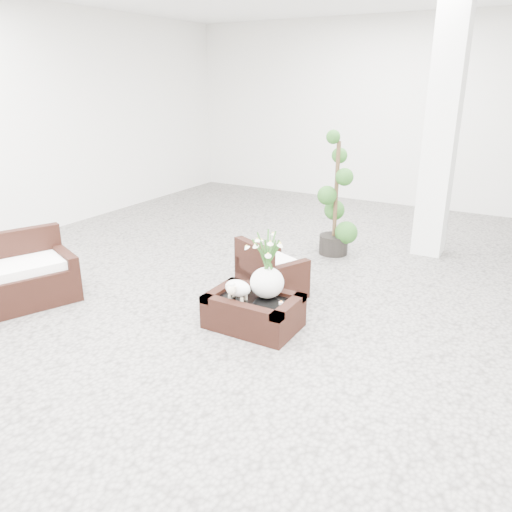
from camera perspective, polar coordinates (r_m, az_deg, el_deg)
The scene contains 9 objects.
ground at distance 5.60m, azimuth 0.51°, elevation -5.68°, with size 11.00×11.00×0.00m, color gray.
column at distance 7.35m, azimuth 20.38°, elevation 13.43°, with size 0.40×0.40×3.50m, color white.
coffee_table at distance 5.09m, azimuth -0.30°, elevation -6.45°, with size 0.90×0.60×0.31m, color black.
sheep_figurine at distance 4.96m, azimuth -2.09°, elevation -3.87°, with size 0.28×0.23×0.21m, color white.
planter_narcissus at distance 4.91m, azimuth 1.29°, elevation -0.41°, with size 0.44×0.44×0.80m, color white, non-canonical shape.
tealight at distance 4.90m, azimuth 2.86°, elevation -5.32°, with size 0.04×0.04×0.03m, color white.
armchair at distance 5.75m, azimuth 1.85°, elevation -1.31°, with size 0.64×0.61×0.68m, color black.
loveseat at distance 6.08m, azimuth -26.83°, elevation -1.88°, with size 1.45×0.70×0.77m, color black.
topiary at distance 7.08m, azimuth 9.08°, elevation 6.82°, with size 0.45×0.45×1.70m, color #204B18, non-canonical shape.
Camera 1 is at (2.49, -4.41, 2.40)m, focal length 35.22 mm.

